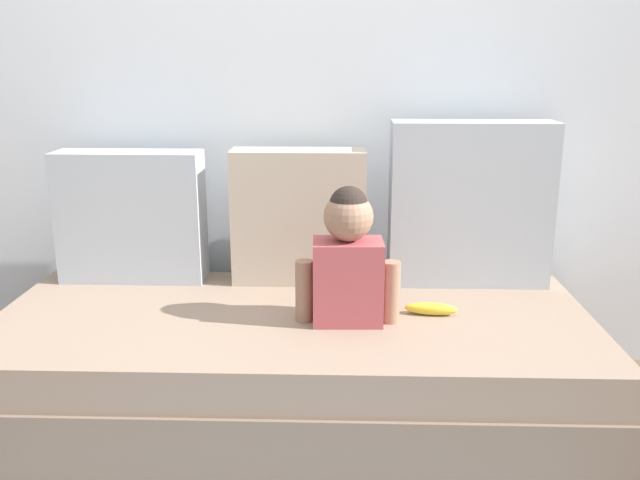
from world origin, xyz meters
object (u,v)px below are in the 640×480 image
throw_pillow_left (132,217)px  throw_pillow_center (299,217)px  couch (294,369)px  throw_pillow_right (470,204)px  toddler (348,258)px  banana (431,309)px

throw_pillow_left → throw_pillow_center: (0.61, 0.00, 0.00)m
couch → throw_pillow_right: (0.61, 0.34, 0.49)m
throw_pillow_left → toddler: throw_pillow_left is taller
toddler → throw_pillow_center: bearing=114.0°
throw_pillow_right → couch: bearing=-150.9°
throw_pillow_left → throw_pillow_center: 0.61m
throw_pillow_right → banana: size_ratio=3.46×
throw_pillow_right → banana: bearing=-116.8°
couch → throw_pillow_center: size_ratio=4.07×
banana → couch: bearing=-178.7°
throw_pillow_right → throw_pillow_left: bearing=180.0°
throw_pillow_center → toddler: size_ratio=1.13×
couch → throw_pillow_left: bearing=150.9°
toddler → banana: toddler is taller
throw_pillow_right → throw_pillow_center: bearing=180.0°
throw_pillow_left → throw_pillow_right: bearing=0.0°
throw_pillow_left → banana: (1.06, -0.33, -0.22)m
throw_pillow_left → banana: 1.13m
throw_pillow_left → throw_pillow_center: size_ratio=1.08×
throw_pillow_center → toddler: throw_pillow_center is taller
throw_pillow_left → throw_pillow_right: (1.23, 0.00, 0.06)m
couch → banana: (0.45, 0.01, 0.22)m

